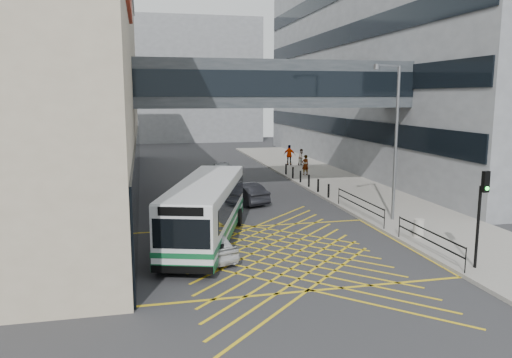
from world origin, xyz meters
TOP-DOWN VIEW (x-y plane):
  - ground at (0.00, 0.00)m, footprint 120.00×120.00m
  - building_right at (23.98, 24.00)m, footprint 24.09×44.00m
  - building_far at (-2.00, 60.00)m, footprint 28.00×16.00m
  - skybridge at (3.00, 12.00)m, footprint 20.00×4.10m
  - pavement at (9.00, 15.00)m, footprint 6.00×54.00m
  - box_junction at (0.00, 0.00)m, footprint 12.00×9.00m
  - bus at (-2.73, 2.37)m, footprint 5.32×10.55m
  - car_white at (-3.13, -0.14)m, footprint 2.93×4.34m
  - car_dark at (0.57, 10.24)m, footprint 3.14×4.64m
  - car_silver at (0.86, 20.81)m, footprint 2.45×4.58m
  - traffic_light at (6.94, -4.14)m, footprint 0.29×0.45m
  - street_lamp at (7.34, 3.64)m, footprint 1.82×0.81m
  - litter_bin at (7.07, 0.32)m, footprint 0.49×0.49m
  - kerb_railings at (6.15, 1.78)m, footprint 0.05×12.54m
  - bollards at (6.25, 15.00)m, footprint 0.14×10.14m
  - pedestrian_a at (7.74, 19.34)m, footprint 0.76×0.61m
  - pedestrian_b at (9.27, 25.05)m, footprint 0.89×0.75m
  - pedestrian_c at (8.15, 25.38)m, footprint 1.27×0.98m

SIDE VIEW (x-z plane):
  - ground at x=0.00m, z-range 0.00..0.00m
  - box_junction at x=0.00m, z-range 0.00..0.01m
  - pavement at x=9.00m, z-range 0.00..0.16m
  - litter_bin at x=7.07m, z-range 0.16..1.02m
  - bollards at x=6.25m, z-range 0.16..1.06m
  - car_white at x=-3.13m, z-range 0.00..1.28m
  - car_dark at x=0.57m, z-range 0.00..1.35m
  - car_silver at x=0.86m, z-range 0.00..1.35m
  - kerb_railings at x=6.15m, z-range 0.38..1.38m
  - pedestrian_b at x=9.27m, z-range 0.16..1.73m
  - pedestrian_a at x=7.74m, z-range 0.16..1.86m
  - pedestrian_c at x=8.15m, z-range 0.16..2.10m
  - bus at x=-2.73m, z-range 0.10..3.00m
  - traffic_light at x=6.94m, z-range 0.74..4.56m
  - street_lamp at x=7.34m, z-range 0.73..8.89m
  - skybridge at x=3.00m, z-range 6.00..9.00m
  - building_far at x=-2.00m, z-range 0.00..18.00m
  - building_right at x=23.98m, z-range 0.00..20.00m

